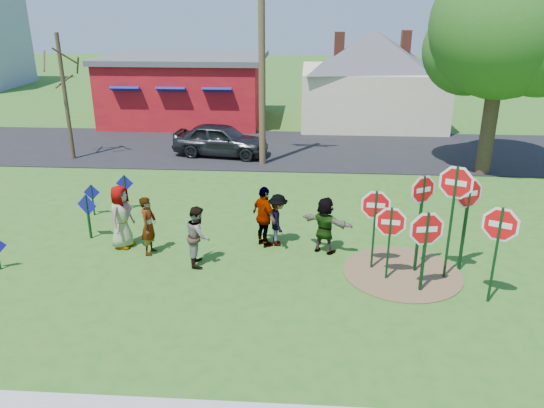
{
  "coord_description": "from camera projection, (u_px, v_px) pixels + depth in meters",
  "views": [
    {
      "loc": [
        1.84,
        -13.96,
        6.92
      ],
      "look_at": [
        0.82,
        1.02,
        1.13
      ],
      "focal_mm": 35.0,
      "sensor_mm": 36.0,
      "label": 1
    }
  ],
  "objects": [
    {
      "name": "person_d",
      "position": [
        278.0,
        220.0,
        15.77
      ],
      "size": [
        0.78,
        1.13,
        1.6
      ],
      "primitive_type": "imported",
      "rotation": [
        0.0,
        0.0,
        1.76
      ],
      "color": "#303035",
      "rests_on": "ground"
    },
    {
      "name": "dirt_patch",
      "position": [
        402.0,
        272.0,
        14.37
      ],
      "size": [
        3.2,
        3.2,
        0.03
      ],
      "primitive_type": "cylinder",
      "color": "brown",
      "rests_on": "ground"
    },
    {
      "name": "blue_diamond_c",
      "position": [
        92.0,
        196.0,
        18.0
      ],
      "size": [
        0.56,
        0.05,
        1.12
      ],
      "rotation": [
        0.0,
        0.0,
        0.02
      ],
      "color": "#0E3519",
      "rests_on": "ground"
    },
    {
      "name": "blue_diamond_d",
      "position": [
        125.0,
        188.0,
        18.42
      ],
      "size": [
        0.61,
        0.06,
        1.29
      ],
      "rotation": [
        0.0,
        0.0,
        0.04
      ],
      "color": "#0E3519",
      "rests_on": "ground"
    },
    {
      "name": "cream_house",
      "position": [
        371.0,
        73.0,
        30.95
      ],
      "size": [
        9.4,
        9.4,
        6.5
      ],
      "color": "beige",
      "rests_on": "ground"
    },
    {
      "name": "stop_sign_c",
      "position": [
        454.0,
        197.0,
        13.33
      ],
      "size": [
        1.07,
        0.49,
        3.25
      ],
      "rotation": [
        0.0,
        0.0,
        -0.42
      ],
      "color": "#0E3519",
      "rests_on": "ground"
    },
    {
      "name": "person_f",
      "position": [
        325.0,
        225.0,
        15.29
      ],
      "size": [
        1.63,
        1.15,
        1.7
      ],
      "primitive_type": "imported",
      "rotation": [
        0.0,
        0.0,
        2.68
      ],
      "color": "#1F4C2E",
      "rests_on": "ground"
    },
    {
      "name": "person_e",
      "position": [
        264.0,
        217.0,
        15.65
      ],
      "size": [
        1.04,
        1.14,
        1.87
      ],
      "primitive_type": "imported",
      "rotation": [
        0.0,
        0.0,
        2.24
      ],
      "color": "#4C2C5E",
      "rests_on": "ground"
    },
    {
      "name": "stop_sign_e",
      "position": [
        426.0,
        235.0,
        12.94
      ],
      "size": [
        1.17,
        0.22,
        2.3
      ],
      "rotation": [
        0.0,
        0.0,
        0.17
      ],
      "color": "#0E3519",
      "rests_on": "ground"
    },
    {
      "name": "person_a",
      "position": [
        121.0,
        217.0,
        15.59
      ],
      "size": [
        0.82,
        1.06,
        1.92
      ],
      "primitive_type": "imported",
      "rotation": [
        0.0,
        0.0,
        1.33
      ],
      "color": "#495392",
      "rests_on": "ground"
    },
    {
      "name": "suv",
      "position": [
        221.0,
        140.0,
        24.88
      ],
      "size": [
        4.67,
        2.44,
        1.52
      ],
      "primitive_type": "imported",
      "rotation": [
        0.0,
        0.0,
        1.42
      ],
      "color": "#292A2E",
      "rests_on": "road"
    },
    {
      "name": "leafy_tree",
      "position": [
        506.0,
        34.0,
        20.61
      ],
      "size": [
        6.21,
        5.66,
        8.82
      ],
      "color": "#382819",
      "rests_on": "ground"
    },
    {
      "name": "bare_tree_west",
      "position": [
        63.0,
        79.0,
        23.37
      ],
      "size": [
        1.8,
        1.8,
        5.64
      ],
      "color": "#382819",
      "rests_on": "ground"
    },
    {
      "name": "blue_diamond_b",
      "position": [
        88.0,
        211.0,
        16.17
      ],
      "size": [
        0.67,
        0.21,
        1.45
      ],
      "rotation": [
        0.0,
        0.0,
        -0.28
      ],
      "color": "#0E3519",
      "rests_on": "ground"
    },
    {
      "name": "stop_sign_d",
      "position": [
        468.0,
        202.0,
        13.84
      ],
      "size": [
        1.0,
        0.5,
        2.77
      ],
      "rotation": [
        0.0,
        0.0,
        0.45
      ],
      "color": "#0E3519",
      "rests_on": "ground"
    },
    {
      "name": "person_b",
      "position": [
        149.0,
        226.0,
        15.2
      ],
      "size": [
        0.48,
        0.68,
        1.74
      ],
      "primitive_type": "imported",
      "rotation": [
        0.0,
        0.0,
        1.46
      ],
      "color": "#266E5C",
      "rests_on": "ground"
    },
    {
      "name": "ground",
      "position": [
        242.0,
        252.0,
        15.6
      ],
      "size": [
        120.0,
        120.0,
        0.0
      ],
      "primitive_type": "plane",
      "color": "#2A5E1A",
      "rests_on": "ground"
    },
    {
      "name": "red_building",
      "position": [
        187.0,
        88.0,
        31.99
      ],
      "size": [
        9.4,
        7.69,
        3.9
      ],
      "color": "maroon",
      "rests_on": "ground"
    },
    {
      "name": "road",
      "position": [
        270.0,
        149.0,
        26.29
      ],
      "size": [
        120.0,
        7.5,
        0.04
      ],
      "primitive_type": "cube",
      "color": "black",
      "rests_on": "ground"
    },
    {
      "name": "stop_sign_f",
      "position": [
        499.0,
        232.0,
        12.36
      ],
      "size": [
        1.04,
        0.52,
        2.62
      ],
      "rotation": [
        0.0,
        0.0,
        -0.45
      ],
      "color": "#0E3519",
      "rests_on": "ground"
    },
    {
      "name": "utility_pole",
      "position": [
        262.0,
        53.0,
        22.14
      ],
      "size": [
        2.25,
        0.29,
        9.21
      ],
      "rotation": [
        0.0,
        0.0,
        -0.06
      ],
      "color": "#4C3823",
      "rests_on": "ground"
    },
    {
      "name": "stop_sign_a",
      "position": [
        390.0,
        228.0,
        13.55
      ],
      "size": [
        1.06,
        0.16,
        2.17
      ],
      "rotation": [
        0.0,
        0.0,
        -0.13
      ],
      "color": "#0E3519",
      "rests_on": "ground"
    },
    {
      "name": "stop_sign_g",
      "position": [
        375.0,
        212.0,
        14.05
      ],
      "size": [
        1.07,
        0.12,
        2.4
      ],
      "rotation": [
        0.0,
        0.0,
        -0.09
      ],
      "color": "#0E3519",
      "rests_on": "ground"
    },
    {
      "name": "person_c",
      "position": [
        198.0,
        236.0,
        14.6
      ],
      "size": [
        0.77,
        0.92,
        1.71
      ],
      "primitive_type": "imported",
      "rotation": [
        0.0,
        0.0,
        1.73
      ],
      "color": "brown",
      "rests_on": "ground"
    },
    {
      "name": "stop_sign_b",
      "position": [
        422.0,
        200.0,
        13.71
      ],
      "size": [
        0.9,
        0.5,
        2.87
      ],
      "rotation": [
        0.0,
        0.0,
        0.5
      ],
      "color": "#0E3519",
      "rests_on": "ground"
    }
  ]
}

